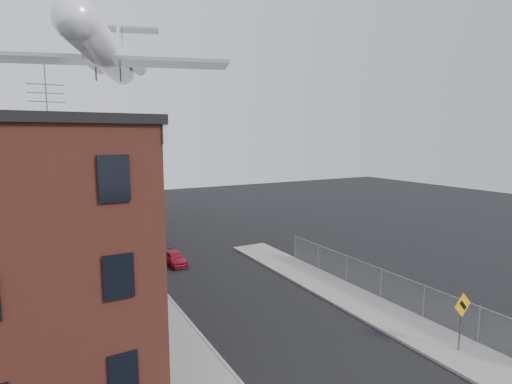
% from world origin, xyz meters
% --- Properties ---
extents(ground, '(120.00, 120.00, 0.00)m').
position_xyz_m(ground, '(0.00, 0.00, 0.00)').
color(ground, black).
rests_on(ground, ground).
extents(sidewalk_left, '(3.00, 62.00, 0.12)m').
position_xyz_m(sidewalk_left, '(-5.50, 24.00, 0.06)').
color(sidewalk_left, gray).
rests_on(sidewalk_left, ground).
extents(sidewalk_right, '(3.00, 26.00, 0.12)m').
position_xyz_m(sidewalk_right, '(5.50, 6.00, 0.06)').
color(sidewalk_right, gray).
rests_on(sidewalk_right, ground).
extents(curb_left, '(0.15, 62.00, 0.14)m').
position_xyz_m(curb_left, '(-4.05, 24.00, 0.07)').
color(curb_left, gray).
rests_on(curb_left, ground).
extents(curb_right, '(0.15, 26.00, 0.14)m').
position_xyz_m(curb_right, '(4.05, 6.00, 0.07)').
color(curb_right, gray).
rests_on(curb_right, ground).
extents(row_house_a, '(11.98, 7.00, 10.30)m').
position_xyz_m(row_house_a, '(-11.96, 16.50, 5.13)').
color(row_house_a, slate).
rests_on(row_house_a, ground).
extents(row_house_b, '(11.98, 7.00, 10.30)m').
position_xyz_m(row_house_b, '(-11.96, 23.50, 5.13)').
color(row_house_b, gray).
rests_on(row_house_b, ground).
extents(row_house_c, '(11.98, 7.00, 10.30)m').
position_xyz_m(row_house_c, '(-11.96, 30.50, 5.13)').
color(row_house_c, slate).
rests_on(row_house_c, ground).
extents(row_house_d, '(11.98, 7.00, 10.30)m').
position_xyz_m(row_house_d, '(-11.96, 37.50, 5.13)').
color(row_house_d, gray).
rests_on(row_house_d, ground).
extents(row_house_e, '(11.98, 7.00, 10.30)m').
position_xyz_m(row_house_e, '(-11.96, 44.50, 5.13)').
color(row_house_e, slate).
rests_on(row_house_e, ground).
extents(chainlink_fence, '(0.06, 18.06, 1.90)m').
position_xyz_m(chainlink_fence, '(7.00, 5.00, 1.00)').
color(chainlink_fence, gray).
rests_on(chainlink_fence, ground).
extents(warning_sign, '(1.10, 0.11, 2.80)m').
position_xyz_m(warning_sign, '(5.60, -1.03, 1.88)').
color(warning_sign, '#515156').
rests_on(warning_sign, ground).
extents(utility_pole, '(1.80, 0.26, 9.00)m').
position_xyz_m(utility_pole, '(-5.60, 18.00, 4.67)').
color(utility_pole, black).
rests_on(utility_pole, ground).
extents(street_tree, '(3.22, 3.20, 5.20)m').
position_xyz_m(street_tree, '(-5.27, 27.92, 3.45)').
color(street_tree, black).
rests_on(street_tree, ground).
extents(car_near, '(1.44, 3.22, 1.08)m').
position_xyz_m(car_near, '(-1.80, 17.21, 0.54)').
color(car_near, maroon).
rests_on(car_near, ground).
extents(car_mid, '(1.62, 3.94, 1.27)m').
position_xyz_m(car_mid, '(-1.80, 21.71, 0.63)').
color(car_mid, black).
rests_on(car_mid, ground).
extents(car_far, '(1.93, 4.47, 1.28)m').
position_xyz_m(car_far, '(-1.83, 30.71, 0.64)').
color(car_far, gray).
rests_on(car_far, ground).
extents(airplane, '(21.32, 24.39, 7.07)m').
position_xyz_m(airplane, '(-4.28, 27.61, 16.94)').
color(airplane, white).
rests_on(airplane, ground).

